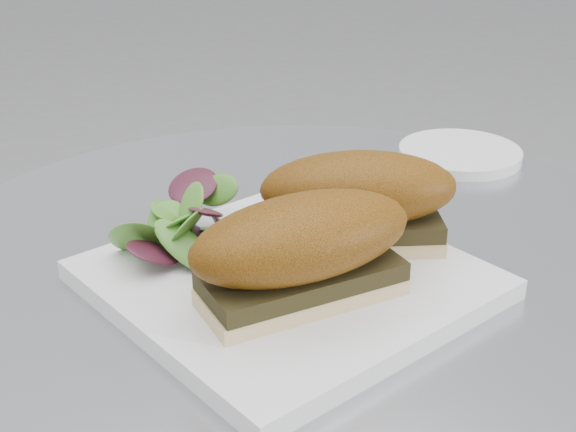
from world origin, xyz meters
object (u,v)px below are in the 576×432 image
Objects in this scene: plate at (287,280)px; sandwich_left at (302,248)px; saucer at (460,154)px; sandwich_right at (358,199)px.

sandwich_left is (-0.02, -0.04, 0.05)m from plate.
sandwich_left reaches higher than plate.
plate is at bearing -159.30° from saucer.
sandwich_right is (0.09, 0.04, 0.00)m from sandwich_left.
sandwich_right is 1.29× the size of saucer.
saucer is (0.32, 0.12, -0.00)m from plate.
sandwich_right is 0.28m from saucer.
plate is 1.51× the size of sandwich_right.
sandwich_right reaches higher than plate.
plate reaches higher than saucer.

